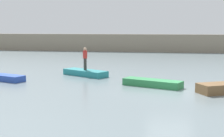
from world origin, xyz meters
TOP-DOWN VIEW (x-y plane):
  - ground_plane at (0.00, 0.00)m, footprint 120.00×120.00m
  - embankment_wall at (0.00, 29.08)m, footprint 80.00×1.20m
  - rowboat_blue at (-11.06, 1.92)m, footprint 3.47×2.06m
  - rowboat_teal at (-6.15, 4.94)m, footprint 3.66×2.78m
  - rowboat_green at (-1.05, 1.36)m, footprint 3.70×2.28m
  - person_red_shirt at (-6.15, 4.94)m, footprint 0.32×0.32m

SIDE VIEW (x-z plane):
  - ground_plane at x=0.00m, z-range 0.00..0.00m
  - rowboat_blue at x=-11.06m, z-range 0.00..0.40m
  - rowboat_green at x=-1.05m, z-range 0.00..0.42m
  - rowboat_teal at x=-6.15m, z-range 0.00..0.43m
  - embankment_wall at x=0.00m, z-range 0.00..2.52m
  - person_red_shirt at x=-6.15m, z-range 0.52..2.16m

